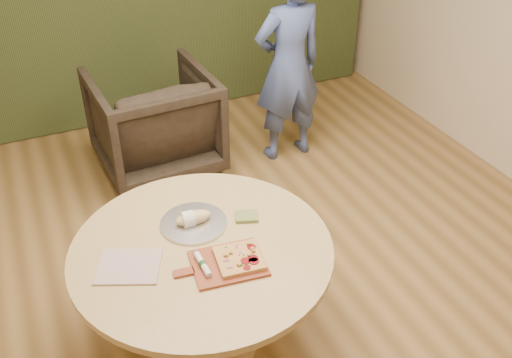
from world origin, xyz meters
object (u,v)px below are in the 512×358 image
object	(u,v)px
cutlery_roll	(203,264)
person_standing	(288,65)
pizza_paddle	(226,264)
pedestal_table	(203,267)
flatbread_pizza	(240,258)
serving_tray	(194,223)
armchair	(154,118)
bread_roll	(192,218)

from	to	relation	value
cutlery_roll	person_standing	world-z (taller)	person_standing
pizza_paddle	person_standing	size ratio (longest dim) A/B	0.28
pedestal_table	flatbread_pizza	bearing A→B (deg)	-54.65
pizza_paddle	person_standing	world-z (taller)	person_standing
flatbread_pizza	serving_tray	world-z (taller)	flatbread_pizza
flatbread_pizza	cutlery_roll	bearing A→B (deg)	170.00
serving_tray	armchair	bearing A→B (deg)	82.12
flatbread_pizza	armchair	world-z (taller)	armchair
pedestal_table	pizza_paddle	bearing A→B (deg)	-69.60
bread_roll	pedestal_table	bearing A→B (deg)	-94.37
pedestal_table	person_standing	world-z (taller)	person_standing
flatbread_pizza	armchair	size ratio (longest dim) A/B	0.26
pedestal_table	bread_roll	distance (m)	0.26
flatbread_pizza	pizza_paddle	bearing A→B (deg)	170.46
bread_roll	pizza_paddle	bearing A→B (deg)	-82.02
pizza_paddle	armchair	bearing A→B (deg)	91.24
serving_tray	bread_roll	bearing A→B (deg)	180.00
pedestal_table	serving_tray	distance (m)	0.24
flatbread_pizza	person_standing	bearing A→B (deg)	57.27
bread_roll	armchair	size ratio (longest dim) A/B	0.20
armchair	cutlery_roll	bearing A→B (deg)	78.35
cutlery_roll	armchair	size ratio (longest dim) A/B	0.21
pizza_paddle	flatbread_pizza	distance (m)	0.07
flatbread_pizza	person_standing	world-z (taller)	person_standing
pizza_paddle	armchair	distance (m)	2.16
armchair	person_standing	xyz separation A→B (m)	(1.09, -0.24, 0.35)
serving_tray	armchair	distance (m)	1.81
serving_tray	person_standing	xyz separation A→B (m)	(1.33, 1.53, 0.07)
flatbread_pizza	person_standing	size ratio (longest dim) A/B	0.15
pedestal_table	person_standing	size ratio (longest dim) A/B	0.81
cutlery_roll	bread_roll	distance (m)	0.35
cutlery_roll	bread_roll	world-z (taller)	bread_roll
pizza_paddle	serving_tray	bearing A→B (deg)	103.27
flatbread_pizza	armchair	distance (m)	2.17
cutlery_roll	person_standing	xyz separation A→B (m)	(1.41, 1.88, 0.04)
pedestal_table	serving_tray	world-z (taller)	serving_tray
pizza_paddle	bread_roll	bearing A→B (deg)	104.65
pedestal_table	flatbread_pizza	xyz separation A→B (m)	(0.13, -0.19, 0.17)
pizza_paddle	flatbread_pizza	world-z (taller)	flatbread_pizza
bread_roll	armchair	xyz separation A→B (m)	(0.25, 1.77, -0.32)
serving_tray	person_standing	world-z (taller)	person_standing
bread_roll	serving_tray	bearing A→B (deg)	0.00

